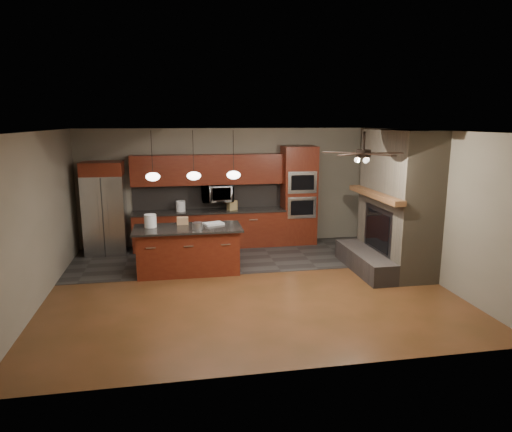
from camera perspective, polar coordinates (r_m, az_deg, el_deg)
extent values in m
plane|color=brown|center=(8.51, -1.05, -8.61)|extent=(7.00, 7.00, 0.00)
cube|color=white|center=(7.98, -1.13, 10.59)|extent=(7.00, 6.00, 0.02)
cube|color=gray|center=(11.06, -3.58, 3.63)|extent=(7.00, 0.02, 2.80)
cube|color=gray|center=(9.34, 20.64, 1.37)|extent=(0.02, 6.00, 2.80)
cube|color=gray|center=(8.33, -25.58, -0.22)|extent=(0.02, 6.00, 2.80)
cube|color=#302D2B|center=(10.20, -2.68, -5.10)|extent=(7.00, 2.40, 0.01)
cube|color=#706350|center=(9.49, 17.33, 1.75)|extent=(0.80, 2.00, 2.80)
cube|color=#443C38|center=(9.48, 13.38, -5.50)|extent=(0.50, 2.00, 0.40)
cube|color=#2D2D30|center=(9.43, 15.07, -1.74)|extent=(0.05, 1.20, 0.95)
cube|color=black|center=(9.42, 14.93, -1.75)|extent=(0.02, 1.00, 0.75)
cube|color=brown|center=(9.24, 14.64, 2.59)|extent=(0.22, 2.10, 0.10)
cube|color=maroon|center=(10.90, -5.81, -1.71)|extent=(3.55, 0.60, 0.86)
cube|color=black|center=(10.81, -5.86, 0.61)|extent=(3.59, 0.64, 0.04)
cube|color=black|center=(11.02, -6.01, 2.52)|extent=(3.55, 0.03, 0.60)
cube|color=maroon|center=(10.79, -6.02, 5.79)|extent=(3.55, 0.35, 0.70)
cube|color=maroon|center=(11.13, 5.36, 2.56)|extent=(0.80, 0.60, 2.38)
cube|color=silver|center=(10.88, 5.76, 1.06)|extent=(0.70, 0.03, 0.52)
cube|color=black|center=(10.86, 5.79, 1.04)|extent=(0.55, 0.02, 0.35)
cube|color=silver|center=(10.78, 5.83, 4.19)|extent=(0.70, 0.03, 0.52)
cube|color=black|center=(10.76, 5.86, 4.18)|extent=(0.55, 0.02, 0.35)
imported|color=silver|center=(10.80, -4.87, 2.88)|extent=(0.73, 0.41, 0.50)
cube|color=silver|center=(10.81, -18.33, 0.14)|extent=(0.89, 0.72, 1.79)
cube|color=#2D2D30|center=(10.45, -18.60, -0.26)|extent=(0.02, 0.02, 1.77)
cube|color=silver|center=(10.45, -19.16, 0.00)|extent=(0.03, 0.03, 0.89)
cube|color=silver|center=(10.42, -18.08, 0.04)|extent=(0.03, 0.03, 0.89)
cube|color=maroon|center=(10.65, -18.70, 5.64)|extent=(0.89, 0.72, 0.30)
cube|color=maroon|center=(9.17, -8.45, -4.33)|extent=(1.96, 0.82, 0.88)
cube|color=black|center=(9.05, -8.54, -1.53)|extent=(2.11, 0.97, 0.04)
cylinder|color=white|center=(9.17, -13.07, -0.59)|extent=(0.27, 0.27, 0.25)
cylinder|color=#B3B3B8|center=(8.84, -7.31, -1.23)|extent=(0.25, 0.25, 0.14)
cube|color=silver|center=(9.23, -5.32, -0.95)|extent=(0.44, 0.37, 0.04)
cube|color=#A67C55|center=(9.33, -9.15, -0.58)|extent=(0.23, 0.18, 0.14)
cylinder|color=white|center=(10.75, -9.40, 1.23)|extent=(0.26, 0.26, 0.25)
cube|color=tan|center=(10.79, -3.02, 1.36)|extent=(0.25, 0.23, 0.23)
cylinder|color=black|center=(8.60, -12.90, 7.79)|extent=(0.01, 0.01, 0.78)
ellipsoid|color=white|center=(8.64, -12.77, 4.81)|extent=(0.26, 0.26, 0.16)
cylinder|color=black|center=(8.60, -7.86, 7.97)|extent=(0.01, 0.01, 0.78)
ellipsoid|color=white|center=(8.64, -7.78, 4.99)|extent=(0.26, 0.26, 0.16)
cylinder|color=black|center=(8.66, -2.85, 8.09)|extent=(0.01, 0.01, 0.78)
ellipsoid|color=white|center=(8.70, -2.82, 5.14)|extent=(0.26, 0.26, 0.16)
cylinder|color=black|center=(7.72, 13.35, 9.12)|extent=(0.04, 0.04, 0.30)
cylinder|color=black|center=(7.73, 13.28, 7.64)|extent=(0.24, 0.24, 0.12)
cube|color=black|center=(7.89, 15.84, 7.59)|extent=(0.60, 0.12, 0.01)
cube|color=black|center=(8.10, 13.03, 7.83)|extent=(0.30, 0.61, 0.01)
cube|color=black|center=(7.82, 10.54, 7.80)|extent=(0.56, 0.45, 0.01)
cube|color=black|center=(7.40, 11.77, 7.54)|extent=(0.56, 0.45, 0.01)
cube|color=black|center=(7.45, 15.23, 7.40)|extent=(0.30, 0.61, 0.01)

